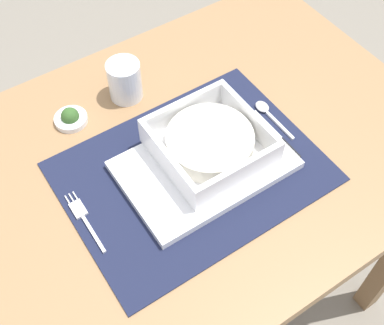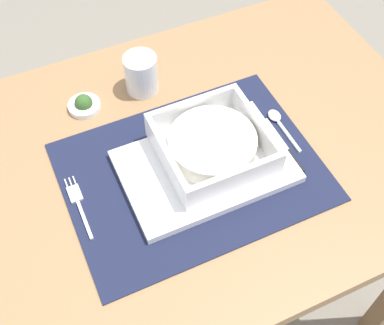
{
  "view_description": "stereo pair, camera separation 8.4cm",
  "coord_description": "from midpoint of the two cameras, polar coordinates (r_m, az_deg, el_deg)",
  "views": [
    {
      "loc": [
        -0.32,
        -0.49,
        1.5
      ],
      "look_at": [
        -0.02,
        -0.04,
        0.76
      ],
      "focal_mm": 47.4,
      "sensor_mm": 36.0,
      "label": 1
    },
    {
      "loc": [
        -0.25,
        -0.53,
        1.5
      ],
      "look_at": [
        -0.02,
        -0.04,
        0.76
      ],
      "focal_mm": 47.4,
      "sensor_mm": 36.0,
      "label": 2
    }
  ],
  "objects": [
    {
      "name": "placemat",
      "position": [
        0.93,
        2.56,
        -1.2
      ],
      "size": [
        0.46,
        0.35,
        0.0
      ],
      "primitive_type": "cube",
      "color": "#191E38",
      "rests_on": "dining_table"
    },
    {
      "name": "porridge_bowl",
      "position": [
        0.92,
        4.92,
        1.72
      ],
      "size": [
        0.19,
        0.19,
        0.06
      ],
      "color": "white",
      "rests_on": "serving_plate"
    },
    {
      "name": "ground_plane",
      "position": [
        1.61,
        1.73,
        -15.0
      ],
      "size": [
        6.0,
        6.0,
        0.0
      ],
      "primitive_type": "plane",
      "color": "gray"
    },
    {
      "name": "fork",
      "position": [
        0.91,
        -10.16,
        -4.57
      ],
      "size": [
        0.02,
        0.14,
        0.0
      ],
      "rotation": [
        0.0,
        0.0,
        -0.06
      ],
      "color": "silver",
      "rests_on": "placemat"
    },
    {
      "name": "butter_knife",
      "position": [
        0.98,
        12.8,
        1.39
      ],
      "size": [
        0.01,
        0.14,
        0.01
      ],
      "rotation": [
        0.0,
        0.0,
        0.03
      ],
      "color": "black",
      "rests_on": "placemat"
    },
    {
      "name": "drinking_glass",
      "position": [
        1.05,
        -3.43,
        9.64
      ],
      "size": [
        0.07,
        0.07,
        0.08
      ],
      "color": "white",
      "rests_on": "dining_table"
    },
    {
      "name": "condiment_saucer",
      "position": [
        1.04,
        -9.81,
        6.32
      ],
      "size": [
        0.07,
        0.07,
        0.04
      ],
      "color": "white",
      "rests_on": "dining_table"
    },
    {
      "name": "dining_table",
      "position": [
        1.05,
        2.56,
        -2.57
      ],
      "size": [
        0.97,
        0.7,
        0.73
      ],
      "color": "#936D47",
      "rests_on": "ground"
    },
    {
      "name": "spoon",
      "position": [
        1.02,
        11.92,
        4.58
      ],
      "size": [
        0.02,
        0.11,
        0.01
      ],
      "rotation": [
        0.0,
        0.0,
        -0.03
      ],
      "color": "silver",
      "rests_on": "placemat"
    },
    {
      "name": "serving_plate",
      "position": [
        0.93,
        3.83,
        -0.68
      ],
      "size": [
        0.31,
        0.2,
        0.02
      ],
      "primitive_type": "cube",
      "color": "white",
      "rests_on": "placemat"
    }
  ]
}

